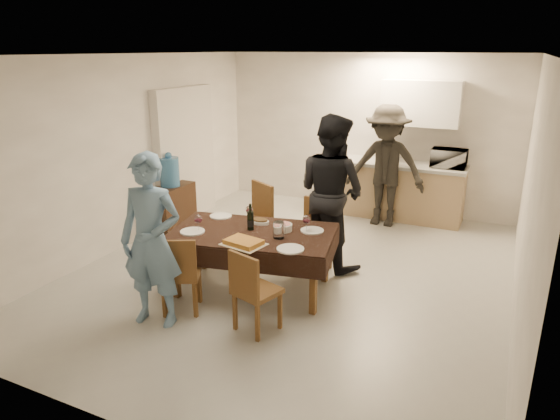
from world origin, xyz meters
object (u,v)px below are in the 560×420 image
at_px(wine_bottle, 250,217).
at_px(person_near, 151,241).
at_px(savoury_tart, 244,242).
at_px(microwave, 449,158).
at_px(console, 172,208).
at_px(dining_table, 252,234).
at_px(person_far, 331,192).
at_px(water_jug, 170,172).
at_px(water_pitcher, 279,230).
at_px(person_kitchen, 386,166).

bearing_deg(wine_bottle, person_near, -114.44).
distance_m(savoury_tart, microwave, 4.01).
bearing_deg(savoury_tart, console, 143.39).
height_order(dining_table, person_far, person_far).
distance_m(dining_table, wine_bottle, 0.20).
bearing_deg(water_jug, wine_bottle, -30.25).
relative_size(dining_table, savoury_tart, 4.61).
xyz_separation_m(water_jug, savoury_tart, (2.14, -1.59, -0.18)).
xyz_separation_m(dining_table, person_far, (0.55, 1.05, 0.29)).
height_order(water_jug, person_near, person_near).
height_order(water_pitcher, person_kitchen, person_kitchen).
bearing_deg(microwave, dining_table, 63.39).
bearing_deg(person_far, water_jug, 18.16).
bearing_deg(person_near, dining_table, 51.30).
relative_size(savoury_tart, person_far, 0.22).
xyz_separation_m(wine_bottle, person_kitchen, (0.84, 2.81, 0.08)).
distance_m(person_far, person_kitchen, 1.82).
distance_m(console, wine_bottle, 2.36).
bearing_deg(water_pitcher, water_jug, 152.19).
bearing_deg(microwave, water_pitcher, 68.73).
distance_m(water_jug, person_near, 2.71).
height_order(console, savoury_tart, savoury_tart).
distance_m(microwave, person_far, 2.51).
xyz_separation_m(water_jug, water_pitcher, (2.39, -1.26, -0.12)).
bearing_deg(water_pitcher, person_near, -131.99).
bearing_deg(water_jug, dining_table, -30.68).
distance_m(console, person_kitchen, 3.33).
relative_size(savoury_tart, person_kitchen, 0.23).
bearing_deg(person_near, wine_bottle, 54.50).
bearing_deg(wine_bottle, savoury_tart, -70.77).
bearing_deg(wine_bottle, water_jug, 149.75).
height_order(dining_table, wine_bottle, wine_bottle).
bearing_deg(water_pitcher, wine_bottle, 165.96).
height_order(water_pitcher, savoury_tart, water_pitcher).
height_order(wine_bottle, person_far, person_far).
xyz_separation_m(console, person_far, (2.59, -0.16, 0.61)).
bearing_deg(person_kitchen, water_jug, -149.91).
bearing_deg(water_jug, console, 0.00).
bearing_deg(water_jug, microwave, 29.49).
relative_size(savoury_tart, person_near, 0.25).
relative_size(console, person_kitchen, 0.40).
xyz_separation_m(person_far, person_kitchen, (0.24, 1.81, -0.03)).
bearing_deg(console, person_far, -3.59).
bearing_deg(savoury_tart, dining_table, 104.74).
bearing_deg(person_far, water_pitcher, 101.44).
bearing_deg(wine_bottle, console, 149.75).
distance_m(dining_table, console, 2.40).
xyz_separation_m(console, wine_bottle, (1.99, -1.16, 0.51)).
xyz_separation_m(water_pitcher, savoury_tart, (-0.25, -0.33, -0.06)).
height_order(water_jug, water_pitcher, water_jug).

